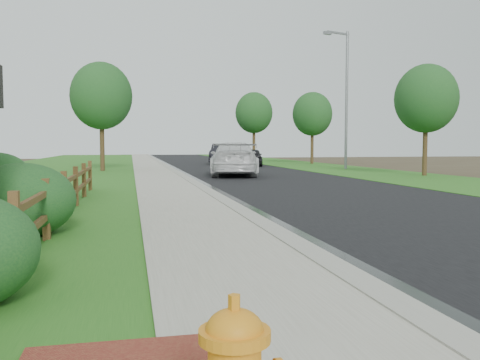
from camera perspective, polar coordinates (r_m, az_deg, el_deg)
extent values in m
plane|color=#3D3121|center=(4.75, 16.84, -16.78)|extent=(120.00, 120.00, 0.00)
cube|color=black|center=(39.49, -2.28, 1.59)|extent=(8.00, 90.00, 0.02)
cube|color=gray|center=(38.99, -8.37, 1.59)|extent=(0.40, 90.00, 0.12)
cube|color=black|center=(39.02, -7.86, 1.54)|extent=(0.50, 90.00, 0.00)
cube|color=gray|center=(38.93, -10.28, 1.55)|extent=(2.20, 90.00, 0.10)
cube|color=#26611B|center=(38.91, -13.08, 1.48)|extent=(1.60, 90.00, 0.06)
cube|color=#26611B|center=(39.34, -20.67, 1.34)|extent=(9.00, 90.00, 0.04)
cube|color=#26611B|center=(41.24, 7.21, 1.67)|extent=(6.00, 90.00, 0.04)
cube|color=#432916|center=(6.91, -23.95, -5.68)|extent=(0.12, 0.12, 1.10)
cube|color=#432916|center=(9.25, -20.93, -3.22)|extent=(0.12, 0.12, 1.10)
cube|color=#432916|center=(11.61, -19.13, -1.76)|extent=(0.12, 0.12, 1.10)
cube|color=#432916|center=(13.99, -17.95, -0.79)|extent=(0.12, 0.12, 1.10)
cube|color=#432916|center=(16.37, -17.11, -0.10)|extent=(0.12, 0.12, 1.10)
cube|color=#432916|center=(18.76, -16.49, 0.41)|extent=(0.12, 0.12, 1.10)
cube|color=#432916|center=(8.09, -22.20, -4.98)|extent=(0.08, 2.35, 0.10)
cube|color=#432916|center=(8.04, -22.27, -2.16)|extent=(0.08, 2.35, 0.10)
cube|color=#432916|center=(10.44, -19.91, -2.96)|extent=(0.08, 2.35, 0.10)
cube|color=#432916|center=(10.40, -19.97, -0.77)|extent=(0.08, 2.35, 0.10)
cube|color=#432916|center=(12.81, -18.48, -1.68)|extent=(0.08, 2.35, 0.10)
cube|color=#432916|center=(12.78, -18.52, 0.11)|extent=(0.08, 2.35, 0.10)
cube|color=#432916|center=(15.19, -17.49, -0.80)|extent=(0.08, 2.35, 0.10)
cube|color=#432916|center=(15.16, -17.52, 0.71)|extent=(0.08, 2.35, 0.10)
cube|color=#432916|center=(17.57, -16.77, -0.15)|extent=(0.08, 2.35, 0.10)
cube|color=#432916|center=(17.55, -16.80, 1.15)|extent=(0.08, 2.35, 0.10)
cylinder|color=orange|center=(2.59, -0.62, -17.02)|extent=(0.36, 0.36, 0.06)
ellipsoid|color=orange|center=(2.58, -0.62, -16.54)|extent=(0.29, 0.29, 0.22)
cylinder|color=orange|center=(2.53, -0.63, -13.62)|extent=(0.06, 0.06, 0.08)
imported|color=silver|center=(27.15, -0.73, 2.37)|extent=(3.48, 6.38, 1.75)
imported|color=black|center=(39.07, 1.28, 2.59)|extent=(2.41, 4.31, 1.38)
imported|color=black|center=(43.15, -1.91, 2.96)|extent=(3.21, 5.56, 1.73)
cylinder|color=gray|center=(34.90, 11.87, 8.67)|extent=(0.18, 0.18, 9.13)
cube|color=gray|center=(34.99, 10.96, 15.89)|extent=(1.77, 0.71, 0.12)
cube|color=gray|center=(34.38, 9.79, 15.95)|extent=(0.60, 0.39, 0.18)
ellipsoid|color=brown|center=(11.21, -24.11, -2.83)|extent=(1.43, 1.23, 0.81)
ellipsoid|color=#18441E|center=(9.84, -23.29, -2.13)|extent=(2.43, 2.43, 1.35)
cylinder|color=#322614|center=(28.50, 20.07, 3.99)|extent=(0.24, 0.24, 3.57)
ellipsoid|color=#18441E|center=(28.60, 20.18, 8.59)|extent=(3.26, 3.26, 3.59)
cylinder|color=#322614|center=(32.72, -15.23, 4.51)|extent=(0.28, 0.28, 4.09)
ellipsoid|color=#18441E|center=(32.85, -15.32, 9.10)|extent=(3.77, 3.77, 4.15)
cylinder|color=#322614|center=(43.86, 8.10, 4.22)|extent=(0.26, 0.26, 3.74)
ellipsoid|color=#18441E|center=(43.93, 8.13, 7.35)|extent=(3.38, 3.38, 3.72)
cylinder|color=#322614|center=(52.06, 1.57, 4.52)|extent=(0.29, 0.29, 4.30)
ellipsoid|color=#18441E|center=(52.16, 1.58, 7.56)|extent=(3.80, 3.80, 4.18)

